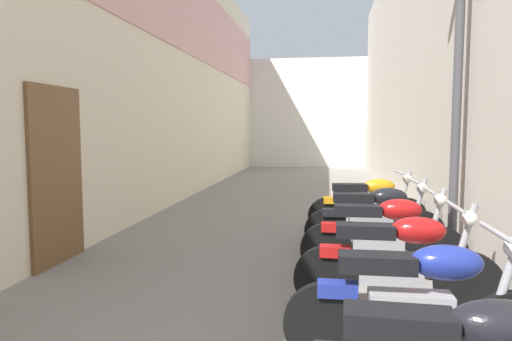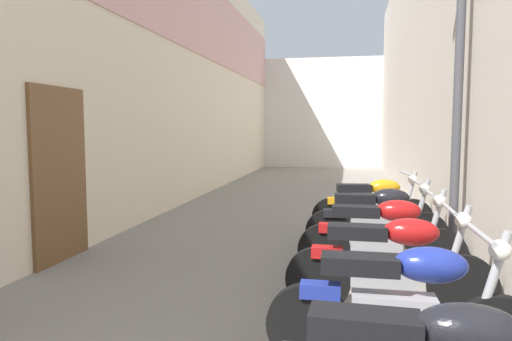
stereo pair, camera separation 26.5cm
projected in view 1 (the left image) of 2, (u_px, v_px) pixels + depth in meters
ground_plane at (275, 226)px, 8.08m from camera, size 36.35×36.35×0.00m
building_left at (163, 62)px, 10.11m from camera, size 0.45×20.35×6.16m
building_right at (419, 56)px, 9.37m from camera, size 0.45×20.35×6.21m
building_far_end at (308, 114)px, 20.84m from camera, size 7.91×2.00×4.61m
motorcycle_third at (419, 301)px, 3.23m from camera, size 1.85×0.58×1.04m
motorcycle_fourth at (397, 260)px, 4.24m from camera, size 1.85×0.58×1.04m
motorcycle_fifth at (384, 234)px, 5.29m from camera, size 1.85×0.58×1.04m
motorcycle_sixth at (375, 218)px, 6.25m from camera, size 1.85×0.58×1.04m
motorcycle_seventh at (368, 204)px, 7.35m from camera, size 1.85×0.58×1.04m
street_lamp at (450, 41)px, 5.23m from camera, size 0.79×0.18×4.52m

